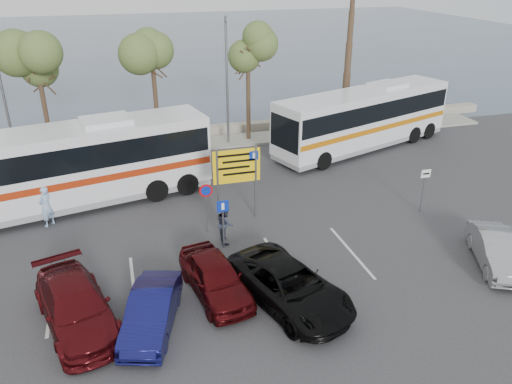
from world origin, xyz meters
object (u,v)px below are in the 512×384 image
object	(u,v)px
street_lamp_left	(2,89)
suv_black	(289,286)
car_red	(215,277)
coach_bus_right	(363,121)
car_maroon	(76,307)
pedestrian_far	(225,223)
coach_bus_left	(69,169)
car_blue	(152,311)
street_lamp_right	(227,75)
car_silver_b	(497,251)
pedestrian_near	(46,206)
direction_sign	(237,172)

from	to	relation	value
street_lamp_left	suv_black	distance (m)	20.74
car_red	suv_black	xyz separation A→B (m)	(2.40, -1.25, 0.01)
coach_bus_right	car_maroon	world-z (taller)	coach_bus_right
pedestrian_far	coach_bus_left	bearing A→B (deg)	52.73
coach_bus_left	street_lamp_left	bearing A→B (deg)	117.36
car_red	pedestrian_far	size ratio (longest dim) A/B	2.41
pedestrian_far	car_red	bearing A→B (deg)	164.05
car_blue	pedestrian_far	world-z (taller)	pedestrian_far
street_lamp_right	suv_black	size ratio (longest dim) A/B	1.52
coach_bus_left	car_silver_b	distance (m)	19.47
car_blue	suv_black	distance (m)	4.80
coach_bus_left	car_blue	size ratio (longest dim) A/B	3.49
coach_bus_right	car_maroon	distance (m)	21.62
pedestrian_near	coach_bus_right	bearing A→B (deg)	152.14
suv_black	pedestrian_near	world-z (taller)	pedestrian_near
coach_bus_right	car_red	size ratio (longest dim) A/B	3.08
car_blue	suv_black	xyz separation A→B (m)	(4.80, 0.00, 0.07)
pedestrian_near	suv_black	bearing A→B (deg)	91.62
direction_sign	coach_bus_right	world-z (taller)	coach_bus_right
car_red	direction_sign	bearing A→B (deg)	58.08
pedestrian_far	suv_black	bearing A→B (deg)	-163.53
suv_black	car_silver_b	distance (m)	8.80
direction_sign	car_red	world-z (taller)	direction_sign
suv_black	car_silver_b	bearing A→B (deg)	-19.79
direction_sign	car_blue	bearing A→B (deg)	-124.51
direction_sign	suv_black	bearing A→B (deg)	-88.33
coach_bus_right	car_blue	bearing A→B (deg)	-136.57
street_lamp_left	direction_sign	distance (m)	15.24
street_lamp_left	suv_black	world-z (taller)	street_lamp_left
street_lamp_right	pedestrian_far	distance (m)	13.09
direction_sign	pedestrian_near	distance (m)	8.85
car_maroon	coach_bus_right	bearing A→B (deg)	21.11
street_lamp_left	direction_sign	size ratio (longest dim) A/B	2.23
car_red	car_blue	bearing A→B (deg)	-162.40
car_red	pedestrian_far	distance (m)	3.79
street_lamp_right	pedestrian_near	xyz separation A→B (m)	(-10.54, -8.52, -3.62)
street_lamp_right	direction_sign	distance (m)	10.73
pedestrian_near	pedestrian_far	size ratio (longest dim) A/B	1.11
coach_bus_left	car_blue	bearing A→B (deg)	-74.21
direction_sign	pedestrian_far	distance (m)	2.62
car_silver_b	street_lamp_right	bearing A→B (deg)	135.57
pedestrian_far	car_maroon	bearing A→B (deg)	126.19
coach_bus_right	suv_black	bearing A→B (deg)	-125.47
car_silver_b	suv_black	bearing A→B (deg)	-156.78
car_red	suv_black	bearing A→B (deg)	-37.40
street_lamp_left	car_red	size ratio (longest dim) A/B	1.89
street_lamp_left	street_lamp_right	size ratio (longest dim) A/B	1.00
pedestrian_far	car_blue	bearing A→B (deg)	145.88
coach_bus_right	car_red	world-z (taller)	coach_bus_right
car_blue	pedestrian_far	distance (m)	6.03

